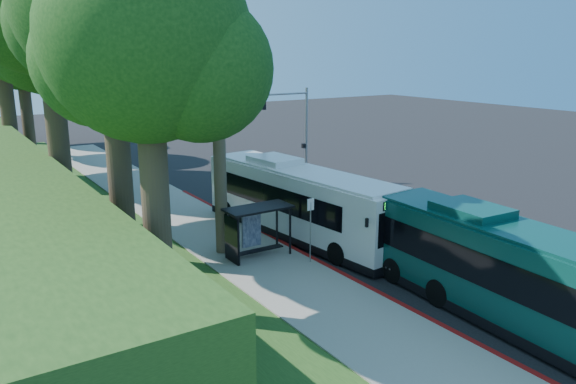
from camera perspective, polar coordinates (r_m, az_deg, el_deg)
ground at (r=33.29m, az=4.89°, el=-2.81°), size 140.00×140.00×0.00m
sidewalk at (r=29.55m, az=-6.41°, el=-4.94°), size 4.50×70.00×0.12m
red_curb at (r=27.40m, az=1.73°, el=-6.41°), size 0.25×30.00×0.13m
grass_verge at (r=32.26m, az=-19.59°, el=-4.11°), size 8.00×70.00×0.06m
bus_shelter at (r=26.62m, az=-3.65°, el=-3.09°), size 3.20×1.51×2.55m
stop_sign_pole at (r=25.76m, az=2.30°, el=-3.03°), size 0.35×0.06×3.17m
traffic_signal_pole at (r=42.49m, az=0.75°, el=7.06°), size 4.10×0.30×7.00m
tree_0 at (r=26.10m, az=-17.60°, el=16.86°), size 8.40×8.00×15.70m
tree_2 at (r=41.76m, az=-23.04°, el=14.17°), size 8.82×8.40×15.12m
tree_4 at (r=57.62m, az=-25.47°, el=12.89°), size 8.40×8.00×14.14m
tree_5 at (r=65.69m, az=-25.55°, el=12.21°), size 7.35×7.00×12.86m
tree_6 at (r=20.19m, az=-13.90°, el=13.80°), size 7.56×7.20×13.74m
white_bus at (r=29.81m, az=1.09°, el=-0.87°), size 4.14×13.64×4.00m
teal_bus at (r=21.96m, az=21.81°, el=-7.61°), size 3.51×13.39×3.95m
pickup at (r=35.66m, az=2.46°, el=-0.28°), size 4.21×6.28×1.60m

